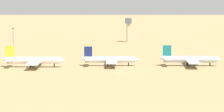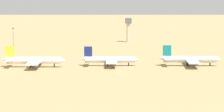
# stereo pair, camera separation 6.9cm
# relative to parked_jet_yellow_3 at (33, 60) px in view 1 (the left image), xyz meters

# --- Properties ---
(ground) EXTENTS (4000.00, 4000.00, 0.00)m
(ground) POSITION_rel_parked_jet_yellow_3_xyz_m (49.18, -28.89, -4.39)
(ground) COLOR tan
(parked_jet_yellow_3) EXTENTS (40.47, 34.43, 13.38)m
(parked_jet_yellow_3) POSITION_rel_parked_jet_yellow_3_xyz_m (0.00, 0.00, 0.00)
(parked_jet_yellow_3) COLOR white
(parked_jet_yellow_3) RESTS_ON ground
(parked_jet_navy_4) EXTENTS (37.58, 31.94, 12.42)m
(parked_jet_navy_4) POSITION_rel_parked_jet_yellow_3_xyz_m (47.77, -1.27, -0.31)
(parked_jet_navy_4) COLOR silver
(parked_jet_navy_4) RESTS_ON ground
(parked_jet_teal_5) EXTENTS (39.85, 33.99, 13.20)m
(parked_jet_teal_5) POSITION_rel_parked_jet_yellow_3_xyz_m (97.73, -9.29, -0.06)
(parked_jet_teal_5) COLOR silver
(parked_jet_teal_5) RESTS_ON ground
(control_tower) EXTENTS (5.20, 5.20, 21.81)m
(control_tower) POSITION_rel_parked_jet_yellow_3_xyz_m (86.98, 147.52, 8.77)
(control_tower) COLOR #C6B793
(control_tower) RESTS_ON ground
(light_pole_west) EXTENTS (1.80, 0.50, 15.81)m
(light_pole_west) POSITION_rel_parked_jet_yellow_3_xyz_m (-14.92, 122.79, 4.73)
(light_pole_west) COLOR #59595E
(light_pole_west) RESTS_ON ground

